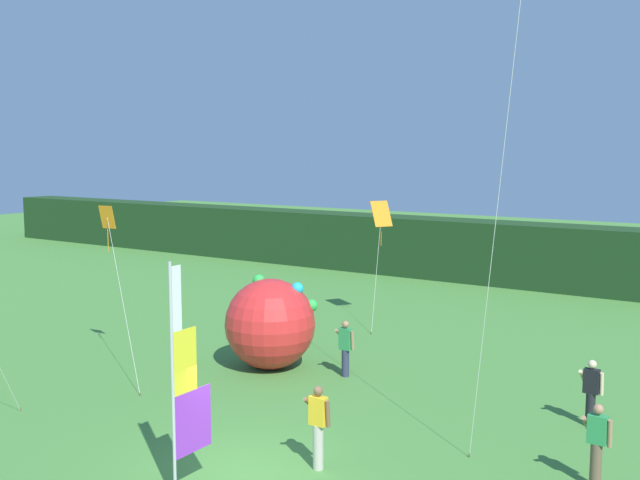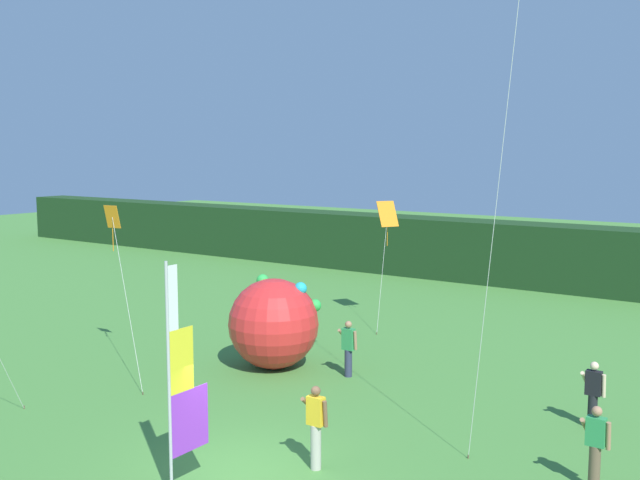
# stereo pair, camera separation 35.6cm
# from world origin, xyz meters

# --- Properties ---
(ground_plane) EXTENTS (120.00, 120.00, 0.00)m
(ground_plane) POSITION_xyz_m (0.00, 0.00, 0.00)
(ground_plane) COLOR #478438
(distant_treeline) EXTENTS (80.00, 2.40, 3.04)m
(distant_treeline) POSITION_xyz_m (0.00, 23.91, 1.52)
(distant_treeline) COLOR #193819
(distant_treeline) RESTS_ON ground
(banner_flag) EXTENTS (0.06, 1.03, 4.56)m
(banner_flag) POSITION_xyz_m (-0.12, -1.34, 2.18)
(banner_flag) COLOR #B7B7BC
(banner_flag) RESTS_ON ground
(person_near_banner) EXTENTS (0.55, 0.48, 1.77)m
(person_near_banner) POSITION_xyz_m (1.27, 1.08, 0.95)
(person_near_banner) COLOR #B7B2A3
(person_near_banner) RESTS_ON ground
(person_mid_field) EXTENTS (0.55, 0.48, 1.65)m
(person_mid_field) POSITION_xyz_m (-1.59, 6.75, 0.88)
(person_mid_field) COLOR #2D334C
(person_mid_field) RESTS_ON ground
(person_far_left) EXTENTS (0.55, 0.48, 1.68)m
(person_far_left) POSITION_xyz_m (6.23, 3.38, 0.90)
(person_far_left) COLOR brown
(person_far_left) RESTS_ON ground
(person_far_right) EXTENTS (0.55, 0.48, 1.62)m
(person_far_right) POSITION_xyz_m (5.32, 6.67, 0.86)
(person_far_right) COLOR black
(person_far_right) RESTS_ON ground
(inflatable_balloon) EXTENTS (2.73, 2.73, 2.79)m
(inflatable_balloon) POSITION_xyz_m (-3.91, 6.20, 1.37)
(inflatable_balloon) COLOR red
(inflatable_balloon) RESTS_ON ground
(kite_orange_diamond_0) EXTENTS (1.09, 2.36, 4.64)m
(kite_orange_diamond_0) POSITION_xyz_m (-4.10, 13.34, 4.04)
(kite_orange_diamond_0) COLOR brown
(kite_orange_diamond_0) RESTS_ON ground
(kite_orange_diamond_3) EXTENTS (3.36, 1.83, 4.88)m
(kite_orange_diamond_3) POSITION_xyz_m (-8.14, 3.81, 4.24)
(kite_orange_diamond_3) COLOR brown
(kite_orange_diamond_3) RESTS_ON ground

